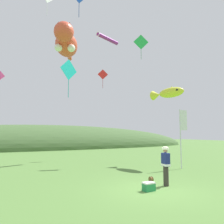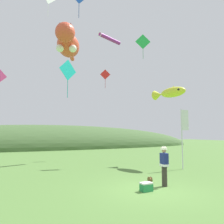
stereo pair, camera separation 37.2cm
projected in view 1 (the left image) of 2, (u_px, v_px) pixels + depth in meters
name	position (u px, v px, depth m)	size (l,w,h in m)	color
ground_plane	(153.00, 190.00, 9.23)	(120.00, 120.00, 0.00)	#517A38
distant_hill_ridge	(43.00, 148.00, 35.75)	(56.83, 13.88, 7.57)	#426033
festival_attendant	(166.00, 165.00, 9.99)	(0.32, 0.45, 1.77)	#332D28
kite_spool	(151.00, 179.00, 10.70)	(0.13, 0.27, 0.27)	olive
picnic_cooler	(149.00, 187.00, 9.04)	(0.51, 0.36, 0.36)	#268C4C
festival_banner_pole	(182.00, 129.00, 15.03)	(0.66, 0.08, 4.04)	silver
kite_giant_cat	(66.00, 43.00, 17.96)	(2.91, 6.19, 1.96)	#E04C33
kite_fish_windsock	(168.00, 93.00, 17.06)	(1.42, 3.02, 0.90)	yellow
kite_tube_streamer	(108.00, 39.00, 21.48)	(2.78, 1.49, 0.44)	#8C268C
kite_diamond_red	(103.00, 75.00, 22.37)	(1.01, 0.34, 1.96)	red
kite_diamond_green	(141.00, 42.00, 19.46)	(1.28, 0.52, 2.27)	green
kite_diamond_teal	(69.00, 70.00, 11.31)	(1.00, 0.52, 2.02)	#19BFBF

